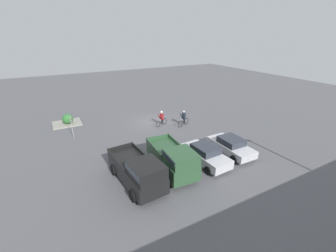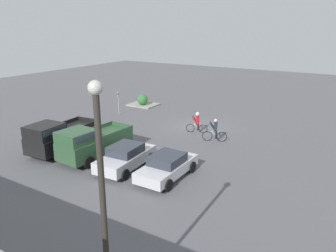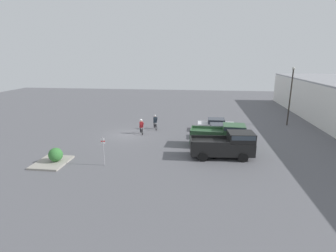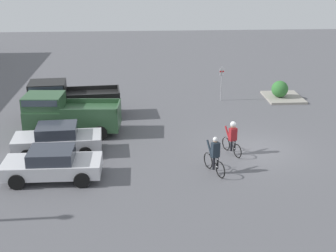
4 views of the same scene
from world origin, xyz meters
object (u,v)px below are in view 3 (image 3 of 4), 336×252
(cyclist_0, at_px, (141,126))
(fire_lane_sign, at_px, (103,148))
(pickup_truck_0, at_px, (221,135))
(sedan_1, at_px, (220,131))
(pickup_truck_1, at_px, (227,145))
(sedan_0, at_px, (216,125))
(shrub, at_px, (56,155))
(cyclist_1, at_px, (155,122))
(lamppost, at_px, (291,92))

(cyclist_0, xyz_separation_m, fire_lane_sign, (8.97, -1.00, 0.52))
(pickup_truck_0, bearing_deg, sedan_1, 178.86)
(pickup_truck_1, xyz_separation_m, fire_lane_sign, (2.88, -9.74, 0.26))
(sedan_0, relative_size, fire_lane_sign, 1.81)
(pickup_truck_0, xyz_separation_m, fire_lane_sign, (5.62, -9.47, 0.27))
(pickup_truck_1, distance_m, cyclist_0, 10.65)
(sedan_0, xyz_separation_m, pickup_truck_0, (5.62, 0.15, 0.42))
(sedan_1, distance_m, shrub, 15.98)
(cyclist_1, distance_m, shrub, 12.73)
(sedan_0, relative_size, pickup_truck_0, 0.81)
(fire_lane_sign, bearing_deg, shrub, -89.40)
(sedan_0, distance_m, shrub, 17.47)
(sedan_1, xyz_separation_m, cyclist_1, (-2.62, -7.33, 0.10))
(lamppost, bearing_deg, pickup_truck_1, -35.68)
(shrub, bearing_deg, sedan_1, 122.06)
(cyclist_1, distance_m, lamppost, 16.89)
(pickup_truck_1, bearing_deg, lamppost, 144.32)
(pickup_truck_0, height_order, fire_lane_sign, fire_lane_sign)
(sedan_1, distance_m, cyclist_1, 7.78)
(sedan_0, xyz_separation_m, sedan_1, (2.80, 0.21, 0.03))
(pickup_truck_0, relative_size, pickup_truck_1, 0.96)
(sedan_0, relative_size, lamppost, 0.59)
(fire_lane_sign, xyz_separation_m, shrub, (0.04, -4.02, -0.69))
(cyclist_1, relative_size, lamppost, 0.24)
(pickup_truck_0, distance_m, pickup_truck_1, 2.76)
(sedan_0, height_order, lamppost, lamppost)
(sedan_0, height_order, pickup_truck_0, pickup_truck_0)
(sedan_1, relative_size, pickup_truck_1, 0.80)
(pickup_truck_0, xyz_separation_m, pickup_truck_1, (2.74, 0.26, 0.01))
(cyclist_0, distance_m, fire_lane_sign, 9.04)
(sedan_1, relative_size, shrub, 3.86)
(shrub, bearing_deg, cyclist_1, 150.74)
(sedan_1, xyz_separation_m, pickup_truck_0, (2.82, -0.06, 0.39))
(lamppost, bearing_deg, cyclist_1, -76.81)
(sedan_1, bearing_deg, pickup_truck_1, 2.12)
(cyclist_0, distance_m, lamppost, 18.58)
(pickup_truck_0, relative_size, lamppost, 0.72)
(cyclist_0, bearing_deg, sedan_1, 86.44)
(pickup_truck_1, height_order, cyclist_0, pickup_truck_1)
(sedan_1, height_order, fire_lane_sign, fire_lane_sign)
(cyclist_0, height_order, lamppost, lamppost)
(sedan_0, distance_m, cyclist_1, 7.12)
(pickup_truck_0, xyz_separation_m, shrub, (5.66, -13.49, -0.42))
(pickup_truck_0, relative_size, cyclist_0, 3.04)
(pickup_truck_1, bearing_deg, shrub, -78.02)
(cyclist_0, distance_m, shrub, 10.32)
(sedan_1, xyz_separation_m, pickup_truck_1, (5.57, 0.21, 0.40))
(pickup_truck_1, distance_m, cyclist_1, 11.13)
(sedan_1, xyz_separation_m, cyclist_0, (-0.53, -8.53, 0.14))
(pickup_truck_1, height_order, lamppost, lamppost)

